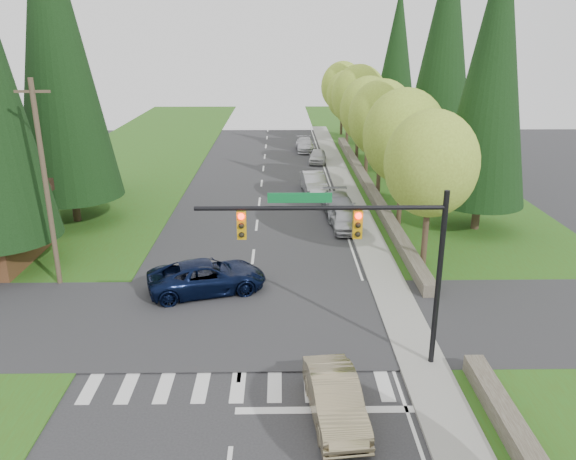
{
  "coord_description": "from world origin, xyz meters",
  "views": [
    {
      "loc": [
        1.52,
        -13.79,
        11.78
      ],
      "look_at": [
        1.91,
        11.98,
        2.8
      ],
      "focal_mm": 35.0,
      "sensor_mm": 36.0,
      "label": 1
    }
  ],
  "objects_px": {
    "suv_navy": "(207,277)",
    "parked_car_b": "(339,205)",
    "parked_car_c": "(314,183)",
    "parked_car_d": "(318,156)",
    "sedan_champagne": "(335,398)",
    "parked_car_a": "(344,220)",
    "parked_car_e": "(305,145)"
  },
  "relations": [
    {
      "from": "sedan_champagne",
      "to": "suv_navy",
      "type": "bearing_deg",
      "value": 112.88
    },
    {
      "from": "parked_car_b",
      "to": "parked_car_d",
      "type": "height_order",
      "value": "parked_car_b"
    },
    {
      "from": "sedan_champagne",
      "to": "parked_car_d",
      "type": "relative_size",
      "value": 1.15
    },
    {
      "from": "parked_car_c",
      "to": "parked_car_e",
      "type": "bearing_deg",
      "value": 84.21
    },
    {
      "from": "parked_car_c",
      "to": "parked_car_e",
      "type": "xyz_separation_m",
      "value": [
        0.06,
        16.77,
        -0.11
      ]
    },
    {
      "from": "suv_navy",
      "to": "parked_car_e",
      "type": "distance_m",
      "value": 35.33
    },
    {
      "from": "sedan_champagne",
      "to": "parked_car_a",
      "type": "xyz_separation_m",
      "value": [
        2.33,
        18.59,
        -0.03
      ]
    },
    {
      "from": "parked_car_a",
      "to": "parked_car_b",
      "type": "bearing_deg",
      "value": 87.8
    },
    {
      "from": "suv_navy",
      "to": "parked_car_c",
      "type": "distance_m",
      "value": 19.04
    },
    {
      "from": "sedan_champagne",
      "to": "suv_navy",
      "type": "relative_size",
      "value": 0.78
    },
    {
      "from": "suv_navy",
      "to": "parked_car_a",
      "type": "distance_m",
      "value": 11.8
    },
    {
      "from": "parked_car_b",
      "to": "parked_car_c",
      "type": "bearing_deg",
      "value": 100.54
    },
    {
      "from": "sedan_champagne",
      "to": "suv_navy",
      "type": "distance_m",
      "value": 10.92
    },
    {
      "from": "parked_car_b",
      "to": "parked_car_e",
      "type": "distance_m",
      "value": 22.82
    },
    {
      "from": "parked_car_b",
      "to": "sedan_champagne",
      "type": "bearing_deg",
      "value": -98.76
    },
    {
      "from": "parked_car_b",
      "to": "parked_car_e",
      "type": "xyz_separation_m",
      "value": [
        -1.34,
        22.79,
        -0.05
      ]
    },
    {
      "from": "parked_car_b",
      "to": "parked_car_c",
      "type": "relative_size",
      "value": 1.06
    },
    {
      "from": "sedan_champagne",
      "to": "parked_car_d",
      "type": "bearing_deg",
      "value": 81.14
    },
    {
      "from": "parked_car_d",
      "to": "parked_car_a",
      "type": "bearing_deg",
      "value": -81.84
    },
    {
      "from": "parked_car_e",
      "to": "suv_navy",
      "type": "bearing_deg",
      "value": -102.02
    },
    {
      "from": "sedan_champagne",
      "to": "parked_car_c",
      "type": "xyz_separation_m",
      "value": [
        0.93,
        27.56,
        0.07
      ]
    },
    {
      "from": "sedan_champagne",
      "to": "parked_car_e",
      "type": "relative_size",
      "value": 0.93
    },
    {
      "from": "sedan_champagne",
      "to": "parked_car_b",
      "type": "height_order",
      "value": "parked_car_b"
    },
    {
      "from": "parked_car_c",
      "to": "parked_car_d",
      "type": "relative_size",
      "value": 1.26
    },
    {
      "from": "suv_navy",
      "to": "parked_car_e",
      "type": "height_order",
      "value": "suv_navy"
    },
    {
      "from": "parked_car_d",
      "to": "parked_car_b",
      "type": "bearing_deg",
      "value": -81.65
    },
    {
      "from": "parked_car_c",
      "to": "parked_car_d",
      "type": "xyz_separation_m",
      "value": [
        1.02,
        10.95,
        -0.14
      ]
    },
    {
      "from": "suv_navy",
      "to": "parked_car_b",
      "type": "height_order",
      "value": "suv_navy"
    },
    {
      "from": "parked_car_a",
      "to": "parked_car_d",
      "type": "height_order",
      "value": "parked_car_a"
    },
    {
      "from": "suv_navy",
      "to": "parked_car_e",
      "type": "relative_size",
      "value": 1.2
    },
    {
      "from": "parked_car_b",
      "to": "parked_car_e",
      "type": "bearing_deg",
      "value": 90.78
    },
    {
      "from": "parked_car_a",
      "to": "parked_car_e",
      "type": "bearing_deg",
      "value": 90.78
    }
  ]
}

